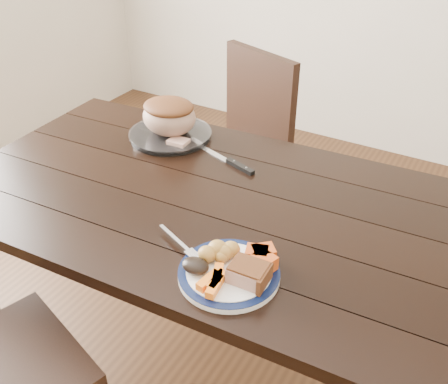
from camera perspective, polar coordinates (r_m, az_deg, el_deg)
The scene contains 15 objects.
ground at distance 2.05m, azimuth -1.73°, elevation -18.00°, with size 4.00×4.00×0.00m, color #472B16.
dining_table at distance 1.59m, azimuth -2.12°, elevation -3.14°, with size 1.65×0.99×0.75m.
chair_far at distance 2.32m, azimuth 1.88°, elevation 5.61°, with size 0.54×0.55×0.93m.
dinner_plate at distance 1.25m, azimuth 0.57°, elevation -9.36°, with size 0.25×0.25×0.02m, color white.
plate_rim at distance 1.24m, azimuth 0.57°, elevation -9.07°, with size 0.25×0.25×0.02m, color #0B1537.
serving_platter at distance 1.88m, azimuth -6.14°, elevation 6.45°, with size 0.30×0.30×0.02m, color white.
pork_slice at distance 1.21m, azimuth 2.81°, elevation -9.26°, with size 0.09×0.07×0.04m, color tan.
roasted_potatoes at distance 1.26m, azimuth -0.47°, elevation -6.80°, with size 0.09×0.09×0.05m.
carrot_batons at distance 1.20m, azimuth -1.09°, elevation -10.11°, with size 0.06×0.11×0.02m.
pumpkin_wedges at distance 1.25m, azimuth 4.30°, elevation -7.41°, with size 0.09×0.09×0.04m.
dark_mushroom at distance 1.23m, azimuth -3.28°, elevation -8.40°, with size 0.07×0.05×0.03m, color black.
fork at distance 1.32m, azimuth -4.87°, elevation -6.01°, with size 0.17×0.08×0.00m.
roast_joint at distance 1.85m, azimuth -6.28°, elevation 8.50°, with size 0.20×0.17×0.13m, color tan.
cut_slice at distance 1.79m, azimuth -5.24°, elevation 5.71°, with size 0.07×0.06×0.02m, color tan.
carving_knife at distance 1.70m, azimuth 0.91°, elevation 3.40°, with size 0.31×0.12×0.01m.
Camera 1 is at (0.70, -1.07, 1.61)m, focal length 40.00 mm.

